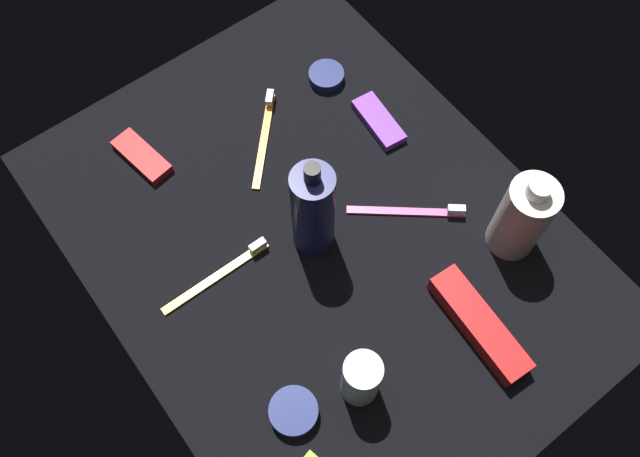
% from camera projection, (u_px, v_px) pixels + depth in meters
% --- Properties ---
extents(ground_plane, '(0.84, 0.64, 0.01)m').
position_uv_depth(ground_plane, '(320.00, 239.00, 1.02)').
color(ground_plane, black).
extents(lotion_bottle, '(0.06, 0.06, 0.21)m').
position_uv_depth(lotion_bottle, '(313.00, 210.00, 0.93)').
color(lotion_bottle, navy).
rests_on(lotion_bottle, ground_plane).
extents(bodywash_bottle, '(0.07, 0.07, 0.17)m').
position_uv_depth(bodywash_bottle, '(522.00, 217.00, 0.94)').
color(bodywash_bottle, silver).
rests_on(bodywash_bottle, ground_plane).
extents(deodorant_stick, '(0.05, 0.05, 0.11)m').
position_uv_depth(deodorant_stick, '(361.00, 379.00, 0.87)').
color(deodorant_stick, silver).
rests_on(deodorant_stick, ground_plane).
extents(toothbrush_orange, '(0.14, 0.13, 0.02)m').
position_uv_depth(toothbrush_orange, '(265.00, 133.00, 1.08)').
color(toothbrush_orange, orange).
rests_on(toothbrush_orange, ground_plane).
extents(toothbrush_pink, '(0.12, 0.15, 0.02)m').
position_uv_depth(toothbrush_pink, '(413.00, 211.00, 1.02)').
color(toothbrush_pink, '#E55999').
rests_on(toothbrush_pink, ground_plane).
extents(toothbrush_yellow, '(0.01, 0.18, 0.02)m').
position_uv_depth(toothbrush_yellow, '(222.00, 272.00, 0.98)').
color(toothbrush_yellow, yellow).
rests_on(toothbrush_yellow, ground_plane).
extents(toothpaste_box_red, '(0.18, 0.06, 0.03)m').
position_uv_depth(toothpaste_box_red, '(479.00, 325.00, 0.94)').
color(toothpaste_box_red, red).
rests_on(toothpaste_box_red, ground_plane).
extents(snack_bar_red, '(0.11, 0.06, 0.01)m').
position_uv_depth(snack_bar_red, '(142.00, 156.00, 1.06)').
color(snack_bar_red, red).
rests_on(snack_bar_red, ground_plane).
extents(snack_bar_purple, '(0.11, 0.05, 0.01)m').
position_uv_depth(snack_bar_purple, '(379.00, 121.00, 1.09)').
color(snack_bar_purple, purple).
rests_on(snack_bar_purple, ground_plane).
extents(cream_tin_left, '(0.07, 0.07, 0.02)m').
position_uv_depth(cream_tin_left, '(294.00, 412.00, 0.89)').
color(cream_tin_left, navy).
rests_on(cream_tin_left, ground_plane).
extents(cream_tin_right, '(0.06, 0.06, 0.02)m').
position_uv_depth(cream_tin_right, '(326.00, 76.00, 1.13)').
color(cream_tin_right, navy).
rests_on(cream_tin_right, ground_plane).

